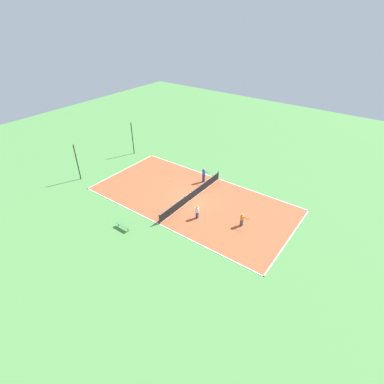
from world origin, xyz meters
name	(u,v)px	position (x,y,z in m)	size (l,w,h in m)	color
ground_plane	(192,199)	(0.00, 0.00, 0.00)	(80.00, 80.00, 0.00)	#518E47
court_surface	(192,199)	(0.00, 0.00, 0.01)	(10.76, 21.72, 0.02)	#B75633
tennis_net	(192,195)	(0.00, 0.00, 0.55)	(10.56, 0.10, 1.05)	black
bench	(123,225)	(-7.79, 2.24, 0.39)	(0.36, 1.58, 0.45)	#4C8C4C
player_center_orange	(242,219)	(-0.84, -6.44, 0.79)	(0.42, 0.96, 1.36)	#4C4C51
player_near_blue	(204,174)	(3.74, 1.06, 1.07)	(0.39, 0.95, 1.81)	navy
player_far_white	(197,211)	(-2.38, -2.38, 0.80)	(0.38, 0.38, 1.40)	navy
tennis_ball_left_sideline	(169,179)	(1.85, 4.72, 0.06)	(0.07, 0.07, 0.07)	#CCE033
tennis_ball_right_alley	(254,210)	(2.04, -6.34, 0.06)	(0.07, 0.07, 0.07)	#CCE033
tennis_ball_midcourt	(218,207)	(0.33, -3.03, 0.06)	(0.07, 0.07, 0.07)	#CCE033
fence_post_back_left	(77,162)	(-4.41, 13.27, 2.21)	(0.12, 0.12, 4.43)	black
fence_post_back_right	(133,139)	(4.41, 13.27, 2.21)	(0.12, 0.12, 4.43)	black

